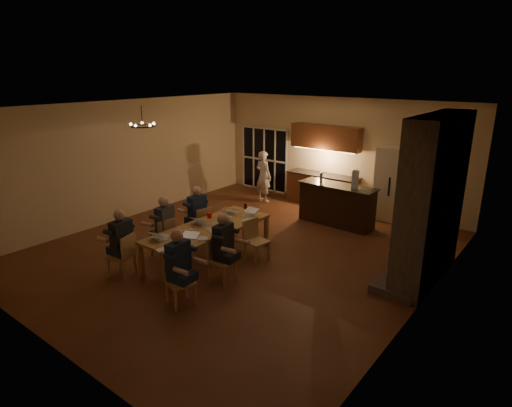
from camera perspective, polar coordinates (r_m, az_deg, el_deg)
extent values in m
plane|color=brown|center=(9.86, -1.90, -6.19)|extent=(9.00, 9.00, 0.00)
cube|color=beige|center=(13.04, 10.90, 6.74)|extent=(8.00, 0.04, 3.20)
cube|color=beige|center=(12.24, -16.69, 5.63)|extent=(0.04, 9.00, 3.20)
cube|color=beige|center=(7.53, 22.26, -2.09)|extent=(0.04, 9.00, 3.20)
cube|color=white|center=(9.06, -2.10, 12.81)|extent=(8.00, 9.00, 0.04)
cube|color=black|center=(14.51, 1.14, 5.89)|extent=(1.86, 0.08, 2.10)
cube|color=#5F544B|center=(8.71, 22.49, 0.45)|extent=(0.58, 2.50, 3.20)
cube|color=beige|center=(12.11, 17.93, 2.47)|extent=(0.90, 0.68, 2.00)
cube|color=#B77C49|center=(9.29, -6.28, -5.30)|extent=(1.10, 2.94, 0.75)
cube|color=black|center=(11.48, 10.70, -0.16)|extent=(2.09, 0.77, 1.08)
imported|color=silver|center=(13.24, 0.99, 3.65)|extent=(0.62, 0.45, 1.60)
torus|color=black|center=(9.96, -14.88, 9.95)|extent=(0.55, 0.55, 0.03)
cylinder|color=silver|center=(8.80, -8.63, -3.73)|extent=(0.08, 0.08, 0.10)
cylinder|color=silver|center=(9.47, -3.51, -2.01)|extent=(0.07, 0.07, 0.10)
cylinder|color=silver|center=(9.96, -4.32, -1.04)|extent=(0.08, 0.08, 0.10)
cylinder|color=red|center=(8.01, -10.79, -5.95)|extent=(0.08, 0.08, 0.12)
cylinder|color=red|center=(9.68, -6.24, -1.59)|extent=(0.10, 0.10, 0.12)
cylinder|color=#B2B2B7|center=(8.66, -9.59, -4.05)|extent=(0.06, 0.06, 0.12)
cylinder|color=#3F0F0C|center=(10.27, -1.42, -0.36)|extent=(0.07, 0.07, 0.12)
cylinder|color=silver|center=(8.53, -7.26, -4.66)|extent=(0.24, 0.24, 0.02)
cylinder|color=silver|center=(8.77, -12.37, -4.30)|extent=(0.26, 0.26, 0.02)
cylinder|color=silver|center=(9.45, -1.14, -2.29)|extent=(0.24, 0.24, 0.02)
cube|color=white|center=(8.16, -12.42, -6.01)|extent=(0.18, 0.23, 0.01)
cylinder|color=#99999E|center=(11.62, 8.67, 3.55)|extent=(0.08, 0.08, 0.24)
cube|color=silver|center=(10.99, 13.08, 3.11)|extent=(0.18, 0.18, 0.47)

